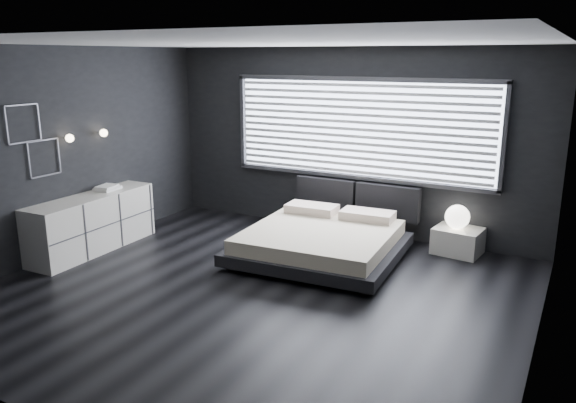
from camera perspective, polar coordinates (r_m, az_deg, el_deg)
The scene contains 12 objects.
room at distance 6.18m, azimuth -3.75°, elevation 2.74°, with size 6.04×6.00×2.80m.
window at distance 8.44m, azimuth 7.23°, elevation 7.30°, with size 4.14×0.09×1.52m.
headboard at distance 8.58m, azimuth 6.92°, elevation 0.35°, with size 1.96×0.16×0.52m.
sconce_near at distance 8.07m, azimuth -21.31°, elevation 6.01°, with size 0.18×0.11×0.11m.
sconce_far at distance 8.47m, azimuth -18.23°, elevation 6.64°, with size 0.18×0.11×0.11m.
wall_art_upper at distance 7.74m, azimuth -25.30°, elevation 7.16°, with size 0.01×0.48×0.48m.
wall_art_lower at distance 7.95m, azimuth -23.50°, elevation 4.08°, with size 0.01×0.48×0.48m.
bed at distance 7.58m, azimuth 3.38°, elevation -4.01°, with size 2.20×2.11×0.54m.
nightstand at distance 8.14m, azimuth 16.87°, elevation -3.84°, with size 0.62×0.52×0.36m, color silver.
orb_lamp at distance 8.03m, azimuth 16.83°, elevation -1.50°, with size 0.33×0.33×0.33m, color white.
dresser at distance 8.33m, azimuth -19.29°, elevation -2.06°, with size 0.62×2.00×0.79m.
book_stack at distance 8.48m, azimuth -17.89°, elevation 1.34°, with size 0.29×0.37×0.07m.
Camera 1 is at (3.22, -5.12, 2.67)m, focal length 35.00 mm.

